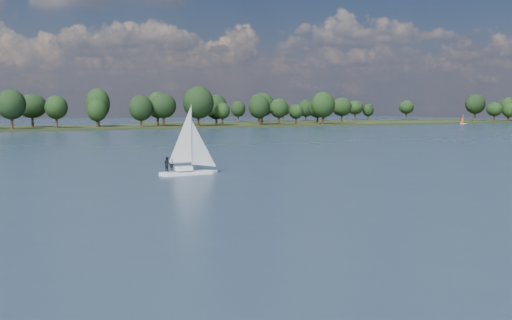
{
  "coord_description": "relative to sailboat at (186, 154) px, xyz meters",
  "views": [
    {
      "loc": [
        -34.19,
        -6.31,
        7.46
      ],
      "look_at": [
        -7.93,
        41.8,
        2.5
      ],
      "focal_mm": 40.0,
      "sensor_mm": 36.0,
      "label": 1
    }
  ],
  "objects": [
    {
      "name": "treeline",
      "position": [
        0.92,
        155.63,
        5.74
      ],
      "size": [
        562.44,
        73.71,
        18.88
      ],
      "color": "black",
      "rests_on": "ground"
    },
    {
      "name": "dinghy_orange",
      "position": [
        198.43,
        135.92,
        -1.19
      ],
      "size": [
        3.19,
        2.19,
        4.74
      ],
      "rotation": [
        0.0,
        0.0,
        -0.38
      ],
      "color": "silver",
      "rests_on": "ground"
    },
    {
      "name": "sailboat",
      "position": [
        0.0,
        0.0,
        0.0
      ],
      "size": [
        6.34,
        1.97,
        8.28
      ],
      "rotation": [
        0.0,
        0.0,
        0.03
      ],
      "color": "white",
      "rests_on": "ground"
    },
    {
      "name": "far_shore",
      "position": [
        10.45,
        158.41,
        -2.31
      ],
      "size": [
        660.0,
        40.0,
        1.5
      ],
      "primitive_type": "cube",
      "color": "black",
      "rests_on": "ground"
    },
    {
      "name": "ground",
      "position": [
        10.45,
        46.41,
        -2.31
      ],
      "size": [
        700.0,
        700.0,
        0.0
      ],
      "primitive_type": "plane",
      "color": "#233342",
      "rests_on": "ground"
    },
    {
      "name": "far_shore_back",
      "position": [
        170.45,
        206.41,
        -2.31
      ],
      "size": [
        220.0,
        30.0,
        1.4
      ],
      "primitive_type": "cube",
      "color": "black",
      "rests_on": "ground"
    }
  ]
}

